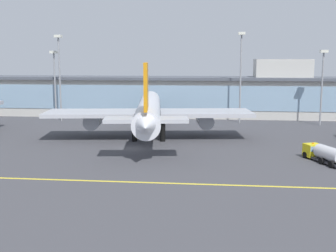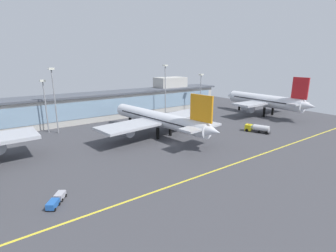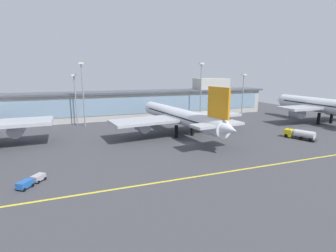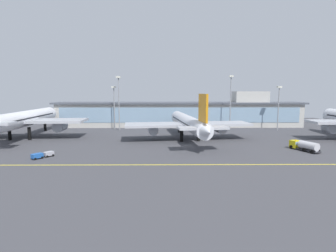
{
  "view_description": "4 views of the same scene",
  "coord_description": "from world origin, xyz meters",
  "px_view_note": "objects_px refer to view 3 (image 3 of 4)",
  "views": [
    {
      "loc": [
        15.11,
        -78.01,
        16.9
      ],
      "look_at": [
        5.9,
        7.18,
        3.38
      ],
      "focal_mm": 45.16,
      "sensor_mm": 36.0,
      "label": 1
    },
    {
      "loc": [
        -45.59,
        -61.09,
        26.06
      ],
      "look_at": [
        0.08,
        3.01,
        5.29
      ],
      "focal_mm": 26.81,
      "sensor_mm": 36.0,
      "label": 2
    },
    {
      "loc": [
        -30.01,
        -63.32,
        19.9
      ],
      "look_at": [
        -2.73,
        10.4,
        3.21
      ],
      "focal_mm": 27.0,
      "sensor_mm": 36.0,
      "label": 3
    },
    {
      "loc": [
        -6.52,
        -83.45,
        17.1
      ],
      "look_at": [
        -5.76,
        9.62,
        5.09
      ],
      "focal_mm": 28.86,
      "sensor_mm": 36.0,
      "label": 4
    }
  ],
  "objects_px": {
    "airliner_near_right": "(180,117)",
    "apron_light_mast_centre": "(82,85)",
    "fuel_tanker_truck": "(299,134)",
    "apron_light_mast_east": "(75,91)",
    "baggage_tug_near": "(31,181)",
    "apron_light_mast_far_east": "(201,82)",
    "airliner_far_right": "(320,105)",
    "apron_light_mast_west": "(243,88)"
  },
  "relations": [
    {
      "from": "airliner_far_right",
      "to": "apron_light_mast_west",
      "type": "bearing_deg",
      "value": 39.39
    },
    {
      "from": "airliner_near_right",
      "to": "apron_light_mast_centre",
      "type": "bearing_deg",
      "value": 42.38
    },
    {
      "from": "baggage_tug_near",
      "to": "apron_light_mast_east",
      "type": "xyz_separation_m",
      "value": [
        8.74,
        52.94,
        12.24
      ]
    },
    {
      "from": "airliner_near_right",
      "to": "apron_light_mast_centre",
      "type": "distance_m",
      "value": 38.29
    },
    {
      "from": "airliner_near_right",
      "to": "fuel_tanker_truck",
      "type": "bearing_deg",
      "value": -126.5
    },
    {
      "from": "baggage_tug_near",
      "to": "apron_light_mast_far_east",
      "type": "height_order",
      "value": "apron_light_mast_far_east"
    },
    {
      "from": "apron_light_mast_far_east",
      "to": "apron_light_mast_west",
      "type": "bearing_deg",
      "value": -6.25
    },
    {
      "from": "apron_light_mast_centre",
      "to": "apron_light_mast_east",
      "type": "height_order",
      "value": "apron_light_mast_centre"
    },
    {
      "from": "baggage_tug_near",
      "to": "apron_light_mast_far_east",
      "type": "distance_m",
      "value": 80.8
    },
    {
      "from": "apron_light_mast_east",
      "to": "apron_light_mast_centre",
      "type": "bearing_deg",
      "value": -49.78
    },
    {
      "from": "fuel_tanker_truck",
      "to": "baggage_tug_near",
      "type": "distance_m",
      "value": 72.31
    },
    {
      "from": "baggage_tug_near",
      "to": "apron_light_mast_west",
      "type": "xyz_separation_m",
      "value": [
        81.13,
        49.09,
        12.24
      ]
    },
    {
      "from": "apron_light_mast_centre",
      "to": "apron_light_mast_east",
      "type": "relative_size",
      "value": 1.22
    },
    {
      "from": "fuel_tanker_truck",
      "to": "apron_light_mast_centre",
      "type": "bearing_deg",
      "value": 33.25
    },
    {
      "from": "apron_light_mast_far_east",
      "to": "apron_light_mast_centre",
      "type": "bearing_deg",
      "value": -178.17
    },
    {
      "from": "fuel_tanker_truck",
      "to": "apron_light_mast_east",
      "type": "xyz_separation_m",
      "value": [
        -63.12,
        44.88,
        11.52
      ]
    },
    {
      "from": "baggage_tug_near",
      "to": "apron_light_mast_centre",
      "type": "xyz_separation_m",
      "value": [
        11.43,
        49.77,
        14.59
      ]
    },
    {
      "from": "apron_light_mast_west",
      "to": "apron_light_mast_far_east",
      "type": "relative_size",
      "value": 0.8
    },
    {
      "from": "fuel_tanker_truck",
      "to": "apron_light_mast_east",
      "type": "bearing_deg",
      "value": 32.44
    },
    {
      "from": "apron_light_mast_centre",
      "to": "apron_light_mast_east",
      "type": "xyz_separation_m",
      "value": [
        -2.68,
        3.18,
        -2.35
      ]
    },
    {
      "from": "airliner_near_right",
      "to": "fuel_tanker_truck",
      "type": "relative_size",
      "value": 5.7
    },
    {
      "from": "airliner_near_right",
      "to": "apron_light_mast_west",
      "type": "distance_m",
      "value": 47.93
    },
    {
      "from": "apron_light_mast_west",
      "to": "apron_light_mast_east",
      "type": "bearing_deg",
      "value": 176.95
    },
    {
      "from": "apron_light_mast_west",
      "to": "apron_light_mast_centre",
      "type": "relative_size",
      "value": 0.82
    },
    {
      "from": "fuel_tanker_truck",
      "to": "baggage_tug_near",
      "type": "bearing_deg",
      "value": 74.26
    },
    {
      "from": "airliner_far_right",
      "to": "apron_light_mast_east",
      "type": "relative_size",
      "value": 2.47
    },
    {
      "from": "airliner_near_right",
      "to": "airliner_far_right",
      "type": "distance_m",
      "value": 60.65
    },
    {
      "from": "apron_light_mast_centre",
      "to": "apron_light_mast_far_east",
      "type": "xyz_separation_m",
      "value": [
        49.18,
        1.57,
        0.28
      ]
    },
    {
      "from": "airliner_near_right",
      "to": "airliner_far_right",
      "type": "relative_size",
      "value": 1.11
    },
    {
      "from": "airliner_far_right",
      "to": "apron_light_mast_west",
      "type": "distance_m",
      "value": 31.6
    },
    {
      "from": "airliner_near_right",
      "to": "airliner_far_right",
      "type": "xyz_separation_m",
      "value": [
        60.64,
        -1.02,
        1.01
      ]
    },
    {
      "from": "airliner_far_right",
      "to": "baggage_tug_near",
      "type": "distance_m",
      "value": 103.65
    },
    {
      "from": "apron_light_mast_west",
      "to": "apron_light_mast_centre",
      "type": "bearing_deg",
      "value": 179.44
    },
    {
      "from": "airliner_far_right",
      "to": "baggage_tug_near",
      "type": "bearing_deg",
      "value": 104.76
    },
    {
      "from": "airliner_far_right",
      "to": "apron_light_mast_centre",
      "type": "height_order",
      "value": "apron_light_mast_centre"
    },
    {
      "from": "apron_light_mast_west",
      "to": "apron_light_mast_centre",
      "type": "height_order",
      "value": "apron_light_mast_centre"
    },
    {
      "from": "airliner_far_right",
      "to": "baggage_tug_near",
      "type": "xyz_separation_m",
      "value": [
        -100.44,
        -24.82,
        -6.19
      ]
    },
    {
      "from": "apron_light_mast_west",
      "to": "apron_light_mast_far_east",
      "type": "xyz_separation_m",
      "value": [
        -20.52,
        2.25,
        2.63
      ]
    },
    {
      "from": "fuel_tanker_truck",
      "to": "apron_light_mast_centre",
      "type": "xyz_separation_m",
      "value": [
        -60.43,
        41.7,
        13.87
      ]
    },
    {
      "from": "airliner_near_right",
      "to": "baggage_tug_near",
      "type": "distance_m",
      "value": 47.74
    },
    {
      "from": "fuel_tanker_truck",
      "to": "airliner_near_right",
      "type": "bearing_deg",
      "value": 38.84
    },
    {
      "from": "baggage_tug_near",
      "to": "fuel_tanker_truck",
      "type": "bearing_deg",
      "value": 132.24
    }
  ]
}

